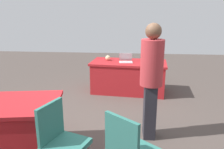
# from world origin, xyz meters

# --- Properties ---
(ground_plane) EXTENTS (14.40, 14.40, 0.00)m
(ground_plane) POSITION_xyz_m (0.00, 0.00, 0.00)
(ground_plane) COLOR #4C423D
(table_foreground) EXTENTS (1.89, 1.05, 0.76)m
(table_foreground) POSITION_xyz_m (-0.42, -1.81, 0.38)
(table_foreground) COLOR #AD1E23
(table_foreground) RESTS_ON ground
(table_mid_left) EXTENTS (1.58, 1.13, 0.76)m
(table_mid_left) POSITION_xyz_m (1.19, 0.92, 0.38)
(table_mid_left) COLOR #AD1E23
(table_mid_left) RESTS_ON ground
(chair_tucked_left) EXTENTS (0.56, 0.56, 0.95)m
(chair_tucked_left) POSITION_xyz_m (0.28, 1.35, 0.55)
(chair_tucked_left) COLOR #9E9993
(chair_tucked_left) RESTS_ON ground
(chair_tucked_right) EXTENTS (0.62, 0.62, 0.97)m
(chair_tucked_right) POSITION_xyz_m (-0.50, 1.50, 0.56)
(chair_tucked_right) COLOR #9E9993
(chair_tucked_right) RESTS_ON ground
(person_attendee_standing) EXTENTS (0.35, 0.35, 1.79)m
(person_attendee_standing) POSITION_xyz_m (-0.80, 0.29, 1.00)
(person_attendee_standing) COLOR #26262D
(person_attendee_standing) RESTS_ON ground
(laptop_silver) EXTENTS (0.33, 0.31, 0.21)m
(laptop_silver) POSITION_xyz_m (-0.35, -1.76, 0.80)
(laptop_silver) COLOR silver
(laptop_silver) RESTS_ON table_foreground
(yarn_ball) EXTENTS (0.12, 0.12, 0.12)m
(yarn_ball) POSITION_xyz_m (0.10, -1.93, 0.82)
(yarn_ball) COLOR beige
(yarn_ball) RESTS_ON table_foreground
(scissors_red) EXTENTS (0.18, 0.05, 0.01)m
(scissors_red) POSITION_xyz_m (-0.88, -1.75, 0.77)
(scissors_red) COLOR red
(scissors_red) RESTS_ON table_foreground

